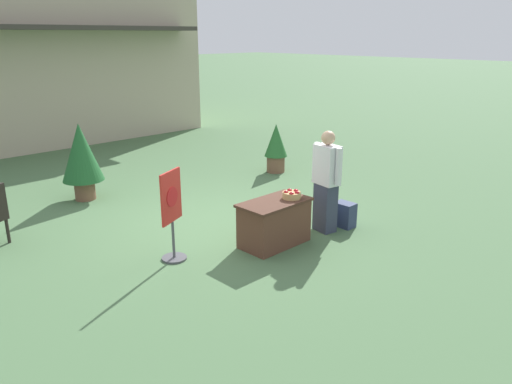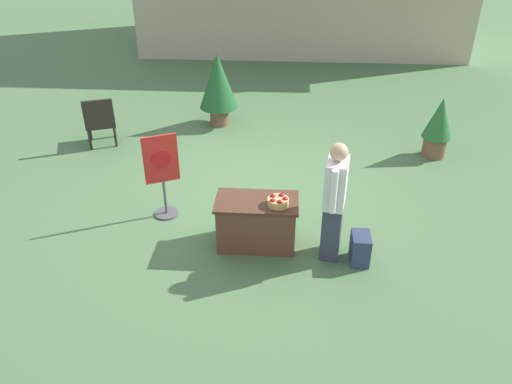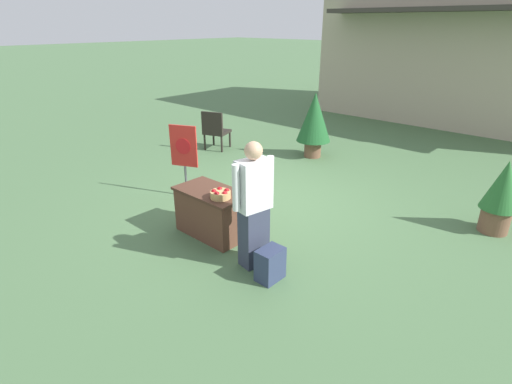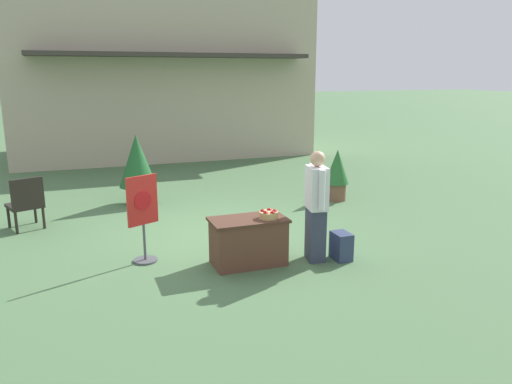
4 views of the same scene
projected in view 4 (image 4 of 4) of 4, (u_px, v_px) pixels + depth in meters
ground_plane at (212, 237)px, 8.61m from camera, size 120.00×120.00×0.00m
storefront_building at (160, 76)px, 17.16m from camera, size 9.54×5.60×5.26m
display_table at (248, 241)px, 7.33m from camera, size 1.12×0.62×0.70m
apple_basket at (269, 214)px, 7.25m from camera, size 0.28×0.28×0.13m
person_visitor at (316, 206)px, 7.38m from camera, size 0.33×0.60×1.67m
backpack at (341, 246)px, 7.55m from camera, size 0.24×0.34×0.42m
poster_board at (143, 217)px, 7.35m from camera, size 0.47×0.36×1.32m
patio_chair at (26, 201)px, 8.92m from camera, size 0.71×0.71×0.97m
potted_plant_far_right at (137, 163)px, 10.61m from camera, size 0.79×0.79×1.50m
potted_plant_far_left at (337, 173)px, 10.97m from camera, size 0.53×0.53×1.13m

